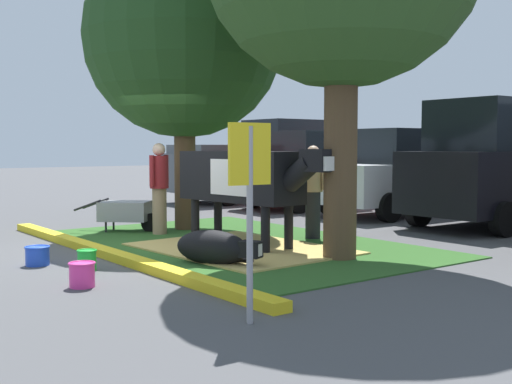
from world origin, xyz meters
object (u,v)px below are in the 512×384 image
Objects in this scene: bucket_pink at (82,274)px; pickup_truck_black at (260,163)px; person_handler at (313,189)px; bucket_blue at (37,255)px; shade_tree_left at (184,38)px; sedan_red at (318,170)px; cow_holstein at (244,178)px; bucket_green at (87,260)px; wheelbarrow at (126,212)px; parking_sign at (250,183)px; suv_black at (505,164)px; calf_lying at (214,248)px; hatchback_white at (402,173)px; person_visitor_near at (159,186)px.

bucket_pink is 12.26m from pickup_truck_black.
person_handler is 4.74m from bucket_blue.
shade_tree_left reaches higher than sedan_red.
cow_holstein reaches higher than bucket_green.
wheelbarrow is 6.82m from parking_sign.
bucket_green is (0.34, -2.78, -0.98)m from cow_holstein.
pickup_truck_black is (-7.10, 5.75, -0.01)m from cow_holstein.
suv_black is at bearing 81.61° from cow_holstein.
shade_tree_left is at bearing 154.15° from parking_sign.
shade_tree_left reaches higher than calf_lying.
calf_lying is 7.70m from hatchback_white.
suv_black is (0.53, 8.68, 1.12)m from bucket_green.
suv_black is at bearing 90.91° from calf_lying.
wheelbarrow reaches higher than bucket_green.
suv_black is at bearing 64.35° from person_visitor_near.
bucket_green is at bearing -48.89° from pickup_truck_black.
bucket_blue is at bearing -98.13° from cow_holstein.
calf_lying is 0.78× the size of person_visitor_near.
bucket_green is 0.98m from bucket_pink.
wheelbarrow is 6.70m from hatchback_white.
pickup_truck_black is 1.23× the size of sedan_red.
pickup_truck_black is at bearing -178.21° from hatchback_white.
calf_lying is (3.48, -1.62, -3.44)m from shade_tree_left.
sedan_red is (2.73, -0.18, -0.13)m from pickup_truck_black.
person_visitor_near is at bearing 139.85° from bucket_pink.
wheelbarrow is at bearing -119.54° from suv_black.
bucket_blue is 9.23m from suv_black.
suv_black is (3.73, 6.58, 0.88)m from wheelbarrow.
sedan_red is (-5.35, 6.80, 0.75)m from calf_lying.
cow_holstein is at bearing -8.97° from shade_tree_left.
parking_sign is at bearing -45.52° from sedan_red.
calf_lying is 3.15m from parking_sign.
shade_tree_left is 3.44× the size of person_handler.
calf_lying is 0.80× the size of person_handler.
person_handler is 3.60m from wheelbarrow.
pickup_truck_black is 1.23× the size of hatchback_white.
person_visitor_near is 0.38× the size of hatchback_white.
bucket_green is at bearing -33.26° from wheelbarrow.
hatchback_white reaches higher than wheelbarrow.
person_visitor_near is at bearing -69.39° from sedan_red.
wheelbarrow is 0.31× the size of sedan_red.
suv_black is (-2.75, 8.48, -0.02)m from parking_sign.
sedan_red is (-1.51, 6.25, 0.60)m from wheelbarrow.
bucket_blue is at bearing -45.83° from wheelbarrow.
wheelbarrow is (-3.84, 0.55, 0.15)m from calf_lying.
calf_lying is 3.84× the size of bucket_blue.
person_handler is at bearing 131.96° from parking_sign.
cow_holstein is at bearing -88.45° from person_handler.
calf_lying is 1.68m from bucket_green.
bucket_blue is at bearing -58.88° from person_visitor_near.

